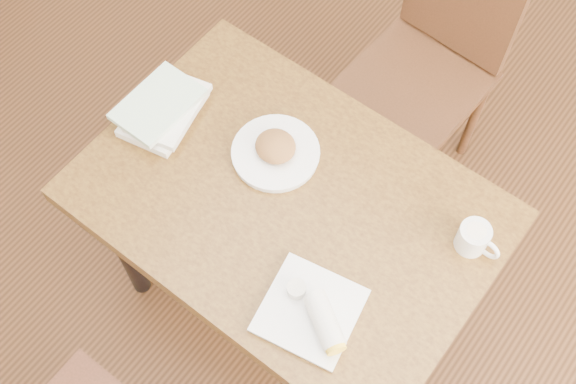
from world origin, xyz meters
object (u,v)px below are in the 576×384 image
Objects in this scene: table at (288,216)px; coffee_mug at (474,238)px; chair_far at (434,53)px; plate_scone at (276,151)px; plate_burrito at (314,314)px; book_stack at (163,109)px.

coffee_mug is at bearing 22.27° from table.
chair_far reaches higher than plate_scone.
plate_burrito is at bearing -75.78° from chair_far.
book_stack is (-0.45, 0.00, 0.12)m from table.
coffee_mug is at bearing 11.37° from book_stack.
plate_burrito is (-0.21, -0.40, -0.02)m from coffee_mug.
book_stack is (-0.90, -0.18, -0.01)m from coffee_mug.
table is 0.19m from plate_scone.
plate_scone reaches higher than book_stack.
chair_far is 3.59× the size of plate_burrito.
book_stack is (-0.33, -0.09, 0.01)m from plate_scone.
plate_scone reaches higher than plate_burrito.
plate_burrito is at bearing -40.51° from plate_scone.
plate_burrito reaches higher than table.
table is 0.46m from book_stack.
chair_far is at bearing 82.50° from plate_scone.
chair_far is 3.91× the size of plate_scone.
plate_burrito is (0.36, -0.31, -0.00)m from plate_scone.
coffee_mug reaches higher than plate_burrito.
coffee_mug is 0.45m from plate_burrito.
table is at bearing -88.82° from chair_far.
chair_far reaches higher than coffee_mug.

